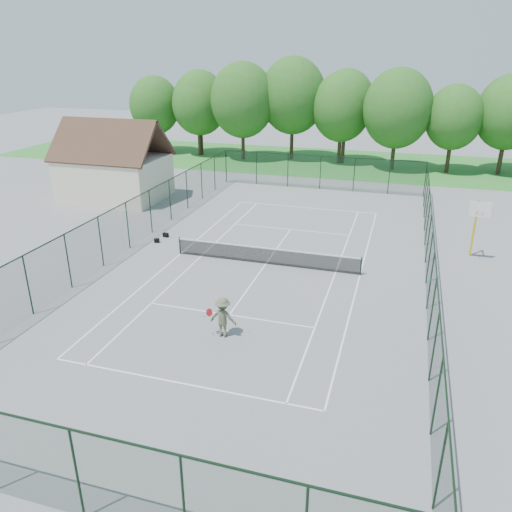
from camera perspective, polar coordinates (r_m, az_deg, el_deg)
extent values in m
plane|color=gray|center=(29.38, 1.13, -0.92)|extent=(140.00, 140.00, 0.00)
cube|color=#348730|center=(57.63, 9.39, 10.49)|extent=(80.00, 16.00, 0.01)
cube|color=white|center=(40.27, 5.75, 5.52)|extent=(10.97, 0.08, 0.01)
cube|color=white|center=(19.66, -8.62, -14.16)|extent=(10.97, 0.08, 0.01)
cube|color=white|center=(35.16, 3.97, 3.05)|extent=(8.23, 0.08, 0.01)
cube|color=white|center=(23.90, -3.07, -6.74)|extent=(8.23, 0.08, 0.01)
cube|color=white|center=(28.52, 11.80, -2.15)|extent=(0.08, 23.77, 0.01)
cube|color=white|center=(31.18, -8.62, 0.25)|extent=(0.08, 23.77, 0.01)
cube|color=white|center=(28.64, 9.08, -1.84)|extent=(0.08, 23.77, 0.01)
cube|color=white|center=(30.65, -6.30, -0.02)|extent=(0.08, 23.77, 0.01)
cube|color=white|center=(29.37, 1.13, -0.91)|extent=(0.08, 12.80, 0.01)
cylinder|color=black|center=(30.99, -8.70, 1.19)|extent=(0.08, 0.08, 1.10)
cylinder|color=black|center=(28.30, 11.92, -1.15)|extent=(0.08, 0.08, 1.10)
cube|color=black|center=(29.18, 1.14, -0.02)|extent=(11.00, 0.02, 0.96)
cube|color=white|center=(28.99, 1.14, 0.90)|extent=(11.00, 0.05, 0.07)
cube|color=#15331F|center=(45.71, 7.37, 9.43)|extent=(18.00, 0.02, 3.00)
cube|color=#15331F|center=(14.80, -19.77, -22.49)|extent=(18.00, 0.02, 3.00)
cube|color=#15331F|center=(27.95, 19.21, -0.16)|extent=(0.02, 36.00, 3.00)
cube|color=#15331F|center=(32.27, -14.45, 3.39)|extent=(0.02, 36.00, 3.00)
cube|color=black|center=(45.40, 7.46, 11.28)|extent=(18.00, 0.05, 0.05)
cube|color=black|center=(13.81, -20.62, -18.02)|extent=(18.00, 0.05, 0.05)
cube|color=black|center=(27.44, 19.60, 2.74)|extent=(0.05, 36.00, 0.05)
cube|color=black|center=(31.83, -14.71, 5.94)|extent=(0.05, 36.00, 0.05)
cube|color=#F4E9C5|center=(43.96, -15.82, 8.59)|extent=(8.00, 6.00, 3.50)
cube|color=#4E3424|center=(44.60, -15.24, 13.11)|extent=(8.60, 3.27, 3.27)
cube|color=#4E3424|center=(42.11, -17.37, 12.37)|extent=(8.60, 3.27, 3.27)
cylinder|color=#3C291C|center=(61.55, -6.28, 13.39)|extent=(0.40, 0.40, 4.20)
ellipsoid|color=#316C22|center=(61.07, -6.44, 17.00)|extent=(6.40, 6.40, 7.40)
cylinder|color=#3C291C|center=(57.25, 9.53, 12.54)|extent=(0.40, 0.40, 4.20)
ellipsoid|color=#316C22|center=(56.73, 9.79, 16.42)|extent=(6.40, 6.40, 7.40)
cylinder|color=#3C291C|center=(57.54, 26.29, 10.63)|extent=(0.40, 0.40, 4.20)
ellipsoid|color=#316C22|center=(57.02, 26.97, 14.44)|extent=(6.40, 6.40, 7.40)
cylinder|color=gold|center=(32.73, 23.67, 2.90)|extent=(0.12, 0.12, 3.50)
cube|color=gold|center=(31.85, 24.19, 5.36)|extent=(0.08, 0.90, 0.08)
cube|color=white|center=(31.46, 24.23, 4.87)|extent=(1.20, 0.05, 0.90)
torus|color=#DA590C|center=(31.29, 24.22, 4.49)|extent=(0.48, 0.48, 0.02)
cube|color=black|center=(33.26, -11.27, 1.74)|extent=(0.40, 0.33, 0.27)
cube|color=black|center=(34.15, -10.28, 2.38)|extent=(0.39, 0.28, 0.28)
imported|color=#54593E|center=(21.85, -3.79, -7.00)|extent=(1.19, 0.69, 1.84)
sphere|color=#D7F22D|center=(22.03, -1.48, -7.20)|extent=(0.07, 0.07, 0.07)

